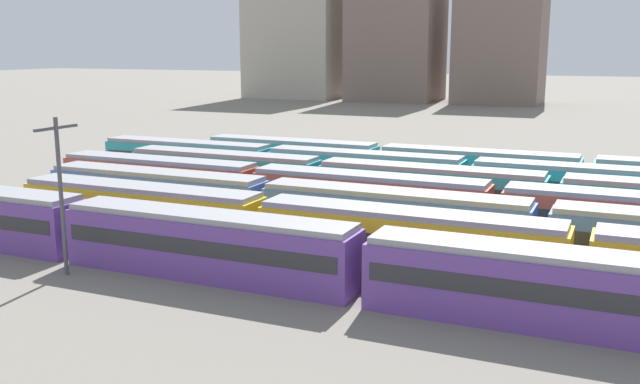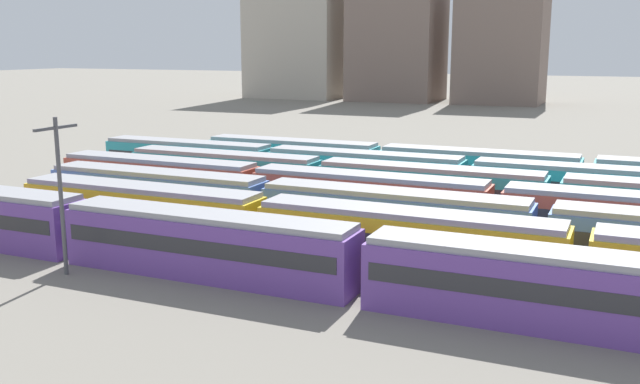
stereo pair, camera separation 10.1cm
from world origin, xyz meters
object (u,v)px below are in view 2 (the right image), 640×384
object	(u,v)px
train_track_0	(207,244)
train_track_5	(469,180)
catenary_pole_2	(60,188)
train_track_1	(407,241)
train_track_4	(429,189)
train_track_6	(478,170)

from	to	relation	value
train_track_0	train_track_5	world-z (taller)	same
train_track_5	catenary_pole_2	size ratio (longest dim) A/B	8.19
train_track_1	train_track_4	distance (m)	15.86
train_track_4	catenary_pole_2	xyz separation A→B (m)	(-15.07, -23.83, 3.19)
train_track_0	train_track_5	size ratio (longest dim) A/B	0.75
catenary_pole_2	train_track_1	bearing A→B (deg)	24.65
train_track_0	train_track_5	xyz separation A→B (m)	(9.35, 26.00, 0.00)
train_track_0	train_track_5	distance (m)	27.63
train_track_4	train_track_5	distance (m)	5.57
catenary_pole_2	train_track_6	bearing A→B (deg)	63.91
train_track_1	train_track_0	bearing A→B (deg)	-153.03
train_track_0	train_track_5	bearing A→B (deg)	70.22
train_track_5	train_track_6	xyz separation A→B (m)	(-0.31, 5.20, -0.00)
train_track_0	train_track_6	bearing A→B (deg)	73.83
train_track_1	train_track_5	xyz separation A→B (m)	(-0.87, 20.80, 0.00)
train_track_0	train_track_1	distance (m)	11.46
train_track_0	train_track_1	bearing A→B (deg)	26.97
train_track_5	catenary_pole_2	distance (m)	33.83
train_track_0	train_track_6	world-z (taller)	same
train_track_0	train_track_4	world-z (taller)	same
train_track_5	catenary_pole_2	xyz separation A→B (m)	(-17.07, -29.03, 3.19)
train_track_1	catenary_pole_2	size ratio (longest dim) A/B	6.11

